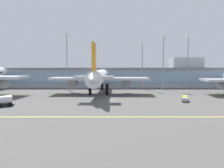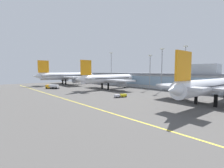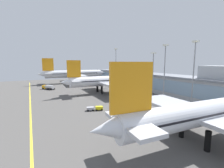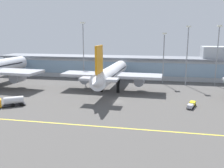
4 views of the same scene
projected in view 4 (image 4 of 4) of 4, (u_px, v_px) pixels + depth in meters
name	position (u px, v px, depth m)	size (l,w,h in m)	color
ground_plane	(117.00, 102.00, 79.70)	(185.83, 185.83, 0.00)	#514F4C
taxiway_centreline_stripe	(101.00, 127.00, 58.58)	(148.67, 0.50, 0.01)	yellow
terminal_building	(137.00, 66.00, 120.72)	(135.74, 14.00, 15.45)	#ADB2B7
airliner_near_right	(111.00, 74.00, 93.58)	(38.10, 47.16, 17.93)	black
fuel_tanker_truck	(8.00, 102.00, 74.05)	(8.83, 7.13, 2.90)	black
baggage_tug_near	(191.00, 105.00, 73.44)	(3.29, 5.79, 1.40)	black
apron_light_mast_west	(187.00, 47.00, 101.11)	(1.80, 1.80, 24.47)	gray
apron_light_mast_centre	(164.00, 50.00, 105.35)	(1.80, 1.80, 21.73)	gray
apron_light_mast_east	(83.00, 44.00, 110.65)	(1.80, 1.80, 26.32)	gray
apron_light_mast_far_east	(218.00, 47.00, 100.75)	(1.80, 1.80, 24.72)	gray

